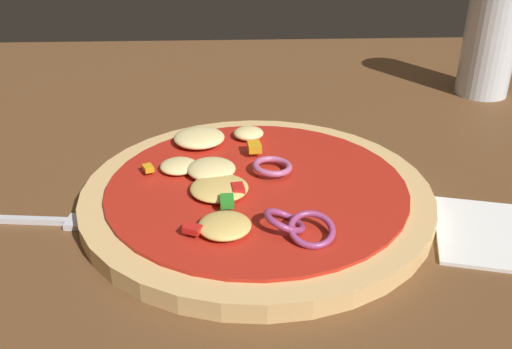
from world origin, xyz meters
name	(u,v)px	position (x,y,z in m)	size (l,w,h in m)	color
dining_table	(287,221)	(0.00, 0.00, 0.02)	(1.42, 1.09, 0.04)	brown
pizza	(254,195)	(-0.03, 0.00, 0.05)	(0.30, 0.30, 0.03)	tan
fork	(38,221)	(-0.21, -0.02, 0.04)	(0.17, 0.03, 0.01)	silver
beer_glass	(490,43)	(0.28, 0.27, 0.10)	(0.07, 0.07, 0.14)	silver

